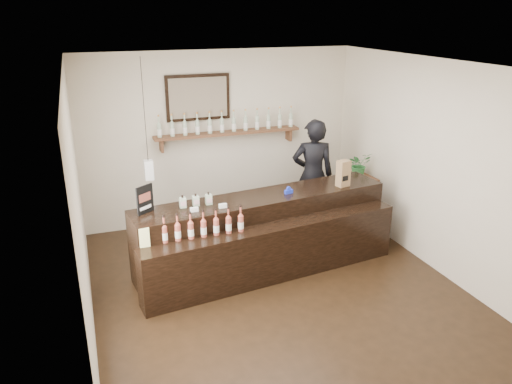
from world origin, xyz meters
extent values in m
plane|color=black|center=(0.00, 0.00, 0.00)|extent=(5.00, 5.00, 0.00)
plane|color=beige|center=(0.00, 2.50, 1.40)|extent=(4.50, 0.00, 4.50)
plane|color=beige|center=(0.00, -2.50, 1.40)|extent=(4.50, 0.00, 4.50)
plane|color=beige|center=(-2.25, 0.00, 1.40)|extent=(0.00, 5.00, 5.00)
plane|color=beige|center=(2.25, 0.00, 1.40)|extent=(0.00, 5.00, 5.00)
plane|color=white|center=(0.00, 0.00, 2.80)|extent=(5.00, 5.00, 0.00)
cube|color=brown|center=(0.10, 2.37, 1.50)|extent=(2.40, 0.25, 0.04)
cube|color=brown|center=(-0.98, 2.40, 1.38)|extent=(0.04, 0.20, 0.20)
cube|color=brown|center=(1.18, 2.40, 1.38)|extent=(0.04, 0.20, 0.20)
cube|color=black|center=(-0.35, 2.47, 2.08)|extent=(1.02, 0.04, 0.72)
cube|color=#4D4031|center=(-0.35, 2.44, 2.08)|extent=(0.92, 0.01, 0.62)
cube|color=white|center=(-1.30, 1.60, 1.25)|extent=(0.12, 0.12, 0.28)
cylinder|color=black|center=(-1.30, 1.60, 2.09)|extent=(0.01, 0.01, 1.41)
cylinder|color=#AEC2A2|center=(-1.00, 2.37, 1.62)|extent=(0.07, 0.07, 0.20)
cone|color=#AEC2A2|center=(-1.00, 2.37, 1.75)|extent=(0.07, 0.07, 0.05)
cylinder|color=#AEC2A2|center=(-1.00, 2.37, 1.81)|extent=(0.02, 0.02, 0.07)
cylinder|color=#D18A3D|center=(-1.00, 2.37, 1.86)|extent=(0.03, 0.03, 0.02)
cylinder|color=white|center=(-1.00, 2.37, 1.60)|extent=(0.07, 0.07, 0.09)
cylinder|color=#AEC2A2|center=(-0.80, 2.37, 1.62)|extent=(0.07, 0.07, 0.20)
cone|color=#AEC2A2|center=(-0.80, 2.37, 1.75)|extent=(0.07, 0.07, 0.05)
cylinder|color=#AEC2A2|center=(-0.80, 2.37, 1.81)|extent=(0.02, 0.02, 0.07)
cylinder|color=#D18A3D|center=(-0.80, 2.37, 1.86)|extent=(0.03, 0.03, 0.02)
cylinder|color=white|center=(-0.80, 2.37, 1.60)|extent=(0.07, 0.07, 0.09)
cylinder|color=#AEC2A2|center=(-0.60, 2.37, 1.62)|extent=(0.07, 0.07, 0.20)
cone|color=#AEC2A2|center=(-0.60, 2.37, 1.75)|extent=(0.07, 0.07, 0.05)
cylinder|color=#AEC2A2|center=(-0.60, 2.37, 1.81)|extent=(0.02, 0.02, 0.07)
cylinder|color=#D18A3D|center=(-0.60, 2.37, 1.86)|extent=(0.03, 0.03, 0.02)
cylinder|color=white|center=(-0.60, 2.37, 1.60)|extent=(0.07, 0.07, 0.09)
cylinder|color=#AEC2A2|center=(-0.40, 2.37, 1.62)|extent=(0.07, 0.07, 0.20)
cone|color=#AEC2A2|center=(-0.40, 2.37, 1.75)|extent=(0.07, 0.07, 0.05)
cylinder|color=#AEC2A2|center=(-0.40, 2.37, 1.81)|extent=(0.02, 0.02, 0.07)
cylinder|color=#D18A3D|center=(-0.40, 2.37, 1.86)|extent=(0.03, 0.03, 0.02)
cylinder|color=white|center=(-0.40, 2.37, 1.60)|extent=(0.07, 0.07, 0.09)
cylinder|color=#AEC2A2|center=(-0.20, 2.37, 1.62)|extent=(0.07, 0.07, 0.20)
cone|color=#AEC2A2|center=(-0.20, 2.37, 1.75)|extent=(0.07, 0.07, 0.05)
cylinder|color=#AEC2A2|center=(-0.20, 2.37, 1.81)|extent=(0.02, 0.02, 0.07)
cylinder|color=#D18A3D|center=(-0.20, 2.37, 1.86)|extent=(0.03, 0.03, 0.02)
cylinder|color=white|center=(-0.20, 2.37, 1.60)|extent=(0.07, 0.07, 0.09)
cylinder|color=#AEC2A2|center=(0.00, 2.37, 1.62)|extent=(0.07, 0.07, 0.20)
cone|color=#AEC2A2|center=(0.00, 2.37, 1.75)|extent=(0.07, 0.07, 0.05)
cylinder|color=#AEC2A2|center=(0.00, 2.37, 1.81)|extent=(0.02, 0.02, 0.07)
cylinder|color=#D18A3D|center=(0.00, 2.37, 1.86)|extent=(0.03, 0.03, 0.02)
cylinder|color=white|center=(0.00, 2.37, 1.60)|extent=(0.07, 0.07, 0.09)
cylinder|color=#AEC2A2|center=(0.20, 2.37, 1.62)|extent=(0.07, 0.07, 0.20)
cone|color=#AEC2A2|center=(0.20, 2.37, 1.75)|extent=(0.07, 0.07, 0.05)
cylinder|color=#AEC2A2|center=(0.20, 2.37, 1.81)|extent=(0.02, 0.02, 0.07)
cylinder|color=#D18A3D|center=(0.20, 2.37, 1.86)|extent=(0.03, 0.03, 0.02)
cylinder|color=white|center=(0.20, 2.37, 1.60)|extent=(0.07, 0.07, 0.09)
cylinder|color=#AEC2A2|center=(0.40, 2.37, 1.62)|extent=(0.07, 0.07, 0.20)
cone|color=#AEC2A2|center=(0.40, 2.37, 1.75)|extent=(0.07, 0.07, 0.05)
cylinder|color=#AEC2A2|center=(0.40, 2.37, 1.81)|extent=(0.02, 0.02, 0.07)
cylinder|color=#D18A3D|center=(0.40, 2.37, 1.86)|extent=(0.03, 0.03, 0.02)
cylinder|color=white|center=(0.40, 2.37, 1.60)|extent=(0.07, 0.07, 0.09)
cylinder|color=#AEC2A2|center=(0.60, 2.37, 1.62)|extent=(0.07, 0.07, 0.20)
cone|color=#AEC2A2|center=(0.60, 2.37, 1.75)|extent=(0.07, 0.07, 0.05)
cylinder|color=#AEC2A2|center=(0.60, 2.37, 1.81)|extent=(0.02, 0.02, 0.07)
cylinder|color=#D18A3D|center=(0.60, 2.37, 1.86)|extent=(0.03, 0.03, 0.02)
cylinder|color=white|center=(0.60, 2.37, 1.60)|extent=(0.07, 0.07, 0.09)
cylinder|color=#AEC2A2|center=(0.80, 2.37, 1.62)|extent=(0.07, 0.07, 0.20)
cone|color=#AEC2A2|center=(0.80, 2.37, 1.75)|extent=(0.07, 0.07, 0.05)
cylinder|color=#AEC2A2|center=(0.80, 2.37, 1.81)|extent=(0.02, 0.02, 0.07)
cylinder|color=#D18A3D|center=(0.80, 2.37, 1.86)|extent=(0.03, 0.03, 0.02)
cylinder|color=white|center=(0.80, 2.37, 1.60)|extent=(0.07, 0.07, 0.09)
cylinder|color=#AEC2A2|center=(1.00, 2.37, 1.62)|extent=(0.07, 0.07, 0.20)
cone|color=#AEC2A2|center=(1.00, 2.37, 1.75)|extent=(0.07, 0.07, 0.05)
cylinder|color=#AEC2A2|center=(1.00, 2.37, 1.81)|extent=(0.02, 0.02, 0.07)
cylinder|color=#D18A3D|center=(1.00, 2.37, 1.86)|extent=(0.03, 0.03, 0.02)
cylinder|color=white|center=(1.00, 2.37, 1.60)|extent=(0.07, 0.07, 0.09)
cylinder|color=#AEC2A2|center=(1.20, 2.37, 1.62)|extent=(0.07, 0.07, 0.20)
cone|color=#AEC2A2|center=(1.20, 2.37, 1.75)|extent=(0.07, 0.07, 0.05)
cylinder|color=#AEC2A2|center=(1.20, 2.37, 1.81)|extent=(0.02, 0.02, 0.07)
cylinder|color=#D18A3D|center=(1.20, 2.37, 1.86)|extent=(0.03, 0.03, 0.02)
cylinder|color=white|center=(1.20, 2.37, 1.60)|extent=(0.07, 0.07, 0.09)
cube|color=black|center=(0.08, 0.70, 0.50)|extent=(3.64, 1.06, 1.00)
cube|color=black|center=(0.08, 0.22, 0.38)|extent=(3.60, 0.75, 0.76)
cube|color=white|center=(-0.92, 0.47, 1.03)|extent=(0.10, 0.04, 0.05)
cube|color=white|center=(-0.55, 0.47, 1.03)|extent=(0.10, 0.04, 0.05)
cube|color=#F3F195|center=(-1.59, 0.22, 0.82)|extent=(0.12, 0.12, 0.12)
cube|color=#F3F195|center=(-1.59, 0.22, 0.94)|extent=(0.12, 0.12, 0.12)
cube|color=#AEC2A2|center=(-1.03, 0.65, 1.07)|extent=(0.08, 0.08, 0.13)
cube|color=beige|center=(-1.03, 0.60, 1.07)|extent=(0.07, 0.00, 0.06)
cylinder|color=black|center=(-1.03, 0.65, 1.16)|extent=(0.02, 0.02, 0.03)
cube|color=#AEC2A2|center=(-0.86, 0.65, 1.07)|extent=(0.08, 0.08, 0.13)
cube|color=beige|center=(-0.86, 0.60, 1.07)|extent=(0.07, 0.00, 0.06)
cylinder|color=black|center=(-0.86, 0.65, 1.16)|extent=(0.02, 0.02, 0.03)
cube|color=#AEC2A2|center=(-0.69, 0.65, 1.07)|extent=(0.08, 0.08, 0.13)
cube|color=beige|center=(-0.69, 0.60, 1.07)|extent=(0.07, 0.00, 0.06)
cylinder|color=black|center=(-0.69, 0.65, 1.16)|extent=(0.02, 0.02, 0.03)
cylinder|color=#AA4A39|center=(-1.34, 0.22, 0.86)|extent=(0.07, 0.07, 0.20)
cone|color=#AA4A39|center=(-1.34, 0.22, 0.99)|extent=(0.07, 0.07, 0.05)
cylinder|color=#AA4A39|center=(-1.34, 0.22, 1.05)|extent=(0.02, 0.02, 0.07)
cylinder|color=black|center=(-1.34, 0.22, 1.10)|extent=(0.03, 0.03, 0.02)
cylinder|color=white|center=(-1.34, 0.22, 0.84)|extent=(0.07, 0.07, 0.09)
cylinder|color=#AA4A39|center=(-1.19, 0.22, 0.86)|extent=(0.07, 0.07, 0.20)
cone|color=#AA4A39|center=(-1.19, 0.22, 0.99)|extent=(0.07, 0.07, 0.05)
cylinder|color=#AA4A39|center=(-1.19, 0.22, 1.05)|extent=(0.02, 0.02, 0.07)
cylinder|color=black|center=(-1.19, 0.22, 1.10)|extent=(0.03, 0.03, 0.02)
cylinder|color=white|center=(-1.19, 0.22, 0.84)|extent=(0.07, 0.07, 0.09)
cylinder|color=#AA4A39|center=(-1.03, 0.22, 0.86)|extent=(0.07, 0.07, 0.20)
cone|color=#AA4A39|center=(-1.03, 0.22, 0.99)|extent=(0.07, 0.07, 0.05)
cylinder|color=#AA4A39|center=(-1.03, 0.22, 1.05)|extent=(0.02, 0.02, 0.07)
cylinder|color=black|center=(-1.03, 0.22, 1.10)|extent=(0.03, 0.03, 0.02)
cylinder|color=white|center=(-1.03, 0.22, 0.84)|extent=(0.07, 0.07, 0.09)
cylinder|color=#AA4A39|center=(-0.87, 0.22, 0.86)|extent=(0.07, 0.07, 0.20)
cone|color=#AA4A39|center=(-0.87, 0.22, 0.99)|extent=(0.07, 0.07, 0.05)
cylinder|color=#AA4A39|center=(-0.87, 0.22, 1.05)|extent=(0.02, 0.02, 0.07)
cylinder|color=black|center=(-0.87, 0.22, 1.10)|extent=(0.03, 0.03, 0.02)
cylinder|color=white|center=(-0.87, 0.22, 0.84)|extent=(0.07, 0.07, 0.09)
cylinder|color=#AA4A39|center=(-0.71, 0.22, 0.86)|extent=(0.07, 0.07, 0.20)
cone|color=#AA4A39|center=(-0.71, 0.22, 0.99)|extent=(0.07, 0.07, 0.05)
cylinder|color=#AA4A39|center=(-0.71, 0.22, 1.05)|extent=(0.02, 0.02, 0.07)
cylinder|color=black|center=(-0.71, 0.22, 1.10)|extent=(0.03, 0.03, 0.02)
cylinder|color=white|center=(-0.71, 0.22, 0.84)|extent=(0.07, 0.07, 0.09)
cylinder|color=#AA4A39|center=(-0.55, 0.22, 0.86)|extent=(0.07, 0.07, 0.20)
cone|color=#AA4A39|center=(-0.55, 0.22, 0.99)|extent=(0.07, 0.07, 0.05)
cylinder|color=#AA4A39|center=(-0.55, 0.22, 1.05)|extent=(0.02, 0.02, 0.07)
cylinder|color=black|center=(-0.55, 0.22, 1.10)|extent=(0.03, 0.03, 0.02)
cylinder|color=white|center=(-0.55, 0.22, 0.84)|extent=(0.07, 0.07, 0.09)
cylinder|color=#AA4A39|center=(-0.39, 0.22, 0.86)|extent=(0.07, 0.07, 0.20)
cone|color=#AA4A39|center=(-0.39, 0.22, 0.99)|extent=(0.07, 0.07, 0.05)
cylinder|color=#AA4A39|center=(-0.39, 0.22, 1.05)|extent=(0.02, 0.02, 0.07)
cylinder|color=black|center=(-0.39, 0.22, 1.10)|extent=(0.03, 0.03, 0.02)
cylinder|color=white|center=(-0.39, 0.22, 0.84)|extent=(0.07, 0.07, 0.09)
cube|color=black|center=(-1.50, 0.63, 1.18)|extent=(0.22, 0.16, 0.36)
cube|color=brown|center=(-1.50, 0.61, 1.21)|extent=(0.15, 0.11, 0.10)
cube|color=white|center=(-1.50, 0.61, 1.08)|extent=(0.15, 0.11, 0.04)
cube|color=olive|center=(1.29, 0.69, 1.19)|extent=(0.20, 0.16, 0.38)
cube|color=black|center=(1.29, 0.63, 1.14)|extent=(0.11, 0.03, 0.08)
cube|color=#1B30C0|center=(0.44, 0.67, 1.03)|extent=(0.12, 0.07, 0.05)
cylinder|color=#1B30C0|center=(0.44, 0.67, 1.07)|extent=(0.07, 0.04, 0.06)
cube|color=brown|center=(2.00, 1.43, 0.42)|extent=(0.46, 0.61, 0.84)
imported|color=#29682E|center=(2.00, 1.43, 1.04)|extent=(0.38, 0.33, 0.40)
imported|color=black|center=(1.24, 1.55, 1.02)|extent=(0.86, 0.69, 2.04)
camera|label=1|loc=(-2.14, -5.20, 3.37)|focal=35.00mm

